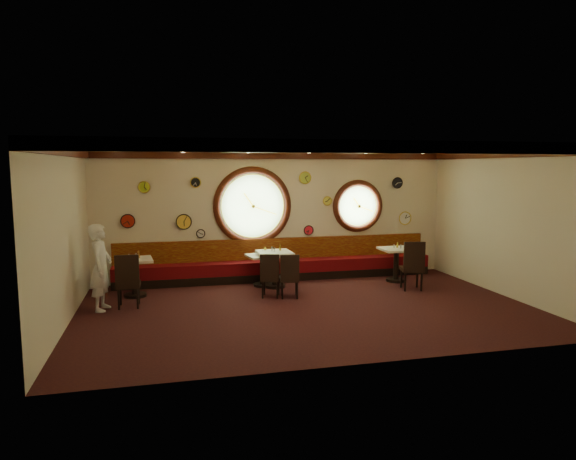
# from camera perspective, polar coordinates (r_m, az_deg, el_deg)

# --- Properties ---
(floor) EXTENTS (9.00, 6.00, 0.00)m
(floor) POSITION_cam_1_polar(r_m,az_deg,el_deg) (10.44, 2.23, -8.70)
(floor) COLOR black
(floor) RESTS_ON ground
(ceiling) EXTENTS (9.00, 6.00, 0.02)m
(ceiling) POSITION_cam_1_polar(r_m,az_deg,el_deg) (10.05, 2.31, 9.14)
(ceiling) COLOR gold
(ceiling) RESTS_ON wall_back
(wall_back) EXTENTS (9.00, 0.02, 3.20)m
(wall_back) POSITION_cam_1_polar(r_m,az_deg,el_deg) (13.01, -1.35, 1.63)
(wall_back) COLOR beige
(wall_back) RESTS_ON floor
(wall_front) EXTENTS (9.00, 0.02, 3.20)m
(wall_front) POSITION_cam_1_polar(r_m,az_deg,el_deg) (7.31, 8.72, -2.76)
(wall_front) COLOR beige
(wall_front) RESTS_ON floor
(wall_left) EXTENTS (0.02, 6.00, 3.20)m
(wall_left) POSITION_cam_1_polar(r_m,az_deg,el_deg) (9.89, -23.68, -0.71)
(wall_left) COLOR beige
(wall_left) RESTS_ON floor
(wall_right) EXTENTS (0.02, 6.00, 3.20)m
(wall_right) POSITION_cam_1_polar(r_m,az_deg,el_deg) (12.14, 23.15, 0.66)
(wall_right) COLOR beige
(wall_right) RESTS_ON floor
(molding_back) EXTENTS (9.00, 0.10, 0.18)m
(molding_back) POSITION_cam_1_polar(r_m,az_deg,el_deg) (12.91, -1.32, 8.30)
(molding_back) COLOR #39140A
(molding_back) RESTS_ON wall_back
(molding_front) EXTENTS (9.00, 0.10, 0.18)m
(molding_front) POSITION_cam_1_polar(r_m,az_deg,el_deg) (7.26, 8.80, 9.14)
(molding_front) COLOR #39140A
(molding_front) RESTS_ON wall_back
(molding_left) EXTENTS (0.10, 6.00, 0.18)m
(molding_left) POSITION_cam_1_polar(r_m,az_deg,el_deg) (9.81, -23.83, 8.07)
(molding_left) COLOR #39140A
(molding_left) RESTS_ON wall_back
(molding_right) EXTENTS (0.10, 6.00, 0.18)m
(molding_right) POSITION_cam_1_polar(r_m,az_deg,el_deg) (12.05, 23.31, 7.81)
(molding_right) COLOR #39140A
(molding_right) RESTS_ON wall_back
(banquette_base) EXTENTS (8.00, 0.55, 0.20)m
(banquette_base) POSITION_cam_1_polar(r_m,az_deg,el_deg) (12.97, -1.07, -5.09)
(banquette_base) COLOR black
(banquette_base) RESTS_ON floor
(banquette_seat) EXTENTS (8.00, 0.55, 0.30)m
(banquette_seat) POSITION_cam_1_polar(r_m,az_deg,el_deg) (12.92, -1.07, -4.01)
(banquette_seat) COLOR #54070D
(banquette_seat) RESTS_ON banquette_base
(banquette_back) EXTENTS (8.00, 0.10, 0.55)m
(banquette_back) POSITION_cam_1_polar(r_m,az_deg,el_deg) (13.06, -1.28, -2.11)
(banquette_back) COLOR #5B0C07
(banquette_back) RESTS_ON wall_back
(porthole_left_glass) EXTENTS (1.66, 0.02, 1.66)m
(porthole_left_glass) POSITION_cam_1_polar(r_m,az_deg,el_deg) (12.87, -3.96, 2.67)
(porthole_left_glass) COLOR #94C073
(porthole_left_glass) RESTS_ON wall_back
(porthole_left_frame) EXTENTS (1.98, 0.18, 1.98)m
(porthole_left_frame) POSITION_cam_1_polar(r_m,az_deg,el_deg) (12.86, -3.95, 2.67)
(porthole_left_frame) COLOR #39140A
(porthole_left_frame) RESTS_ON wall_back
(porthole_left_ring) EXTENTS (1.61, 0.03, 1.61)m
(porthole_left_ring) POSITION_cam_1_polar(r_m,az_deg,el_deg) (12.83, -3.93, 2.66)
(porthole_left_ring) COLOR gold
(porthole_left_ring) RESTS_ON wall_back
(porthole_right_glass) EXTENTS (1.10, 0.02, 1.10)m
(porthole_right_glass) POSITION_cam_1_polar(r_m,az_deg,el_deg) (13.63, 7.74, 2.66)
(porthole_right_glass) COLOR #94C073
(porthole_right_glass) RESTS_ON wall_back
(porthole_right_frame) EXTENTS (1.38, 0.18, 1.38)m
(porthole_right_frame) POSITION_cam_1_polar(r_m,az_deg,el_deg) (13.61, 7.76, 2.65)
(porthole_right_frame) COLOR #39140A
(porthole_right_frame) RESTS_ON wall_back
(porthole_right_ring) EXTENTS (1.09, 0.03, 1.09)m
(porthole_right_ring) POSITION_cam_1_polar(r_m,az_deg,el_deg) (13.59, 7.81, 2.64)
(porthole_right_ring) COLOR gold
(porthole_right_ring) RESTS_ON wall_back
(wall_clock_0) EXTENTS (0.30, 0.03, 0.30)m
(wall_clock_0) POSITION_cam_1_polar(r_m,az_deg,el_deg) (13.10, 1.90, 5.83)
(wall_clock_0) COLOR #A1BC3A
(wall_clock_0) RESTS_ON wall_back
(wall_clock_1) EXTENTS (0.26, 0.03, 0.26)m
(wall_clock_1) POSITION_cam_1_polar(r_m,az_deg,el_deg) (12.64, -15.69, 4.61)
(wall_clock_1) COLOR #ACC727
(wall_clock_1) RESTS_ON wall_back
(wall_clock_2) EXTENTS (0.36, 0.03, 0.36)m
(wall_clock_2) POSITION_cam_1_polar(r_m,az_deg,el_deg) (12.70, -11.50, 0.90)
(wall_clock_2) COLOR yellow
(wall_clock_2) RESTS_ON wall_back
(wall_clock_3) EXTENTS (0.20, 0.03, 0.20)m
(wall_clock_3) POSITION_cam_1_polar(r_m,az_deg,el_deg) (12.75, -9.68, -0.39)
(wall_clock_3) COLOR silver
(wall_clock_3) RESTS_ON wall_back
(wall_clock_4) EXTENTS (0.32, 0.03, 0.32)m
(wall_clock_4) POSITION_cam_1_polar(r_m,az_deg,el_deg) (12.71, -17.37, 0.95)
(wall_clock_4) COLOR #B51E12
(wall_clock_4) RESTS_ON wall_back
(wall_clock_5) EXTENTS (0.28, 0.03, 0.28)m
(wall_clock_5) POSITION_cam_1_polar(r_m,az_deg,el_deg) (14.00, 12.04, 5.14)
(wall_clock_5) COLOR black
(wall_clock_5) RESTS_ON wall_back
(wall_clock_6) EXTENTS (0.34, 0.03, 0.34)m
(wall_clock_6) POSITION_cam_1_polar(r_m,az_deg,el_deg) (14.17, 12.86, 1.29)
(wall_clock_6) COLOR white
(wall_clock_6) RESTS_ON wall_back
(wall_clock_7) EXTENTS (0.24, 0.03, 0.24)m
(wall_clock_7) POSITION_cam_1_polar(r_m,az_deg,el_deg) (13.23, 2.29, -0.03)
(wall_clock_7) COLOR red
(wall_clock_7) RESTS_ON wall_back
(wall_clock_8) EXTENTS (0.22, 0.03, 0.22)m
(wall_clock_8) POSITION_cam_1_polar(r_m,az_deg,el_deg) (13.30, 4.38, 3.24)
(wall_clock_8) COLOR #D8DA48
(wall_clock_8) RESTS_ON wall_back
(wall_clock_9) EXTENTS (0.24, 0.03, 0.24)m
(wall_clock_9) POSITION_cam_1_polar(r_m,az_deg,el_deg) (12.65, -10.25, 5.22)
(wall_clock_9) COLOR black
(wall_clock_9) RESTS_ON wall_back
(table_a) EXTENTS (0.84, 0.84, 0.84)m
(table_a) POSITION_cam_1_polar(r_m,az_deg,el_deg) (11.71, -16.69, -4.58)
(table_a) COLOR black
(table_a) RESTS_ON floor
(table_b) EXTENTS (0.78, 0.78, 0.75)m
(table_b) POSITION_cam_1_polar(r_m,az_deg,el_deg) (12.23, -2.87, -4.06)
(table_b) COLOR black
(table_b) RESTS_ON floor
(table_c) EXTENTS (0.80, 0.80, 0.85)m
(table_c) POSITION_cam_1_polar(r_m,az_deg,el_deg) (12.09, -1.50, -3.88)
(table_c) COLOR black
(table_c) RESTS_ON floor
(table_d) EXTENTS (0.76, 0.76, 0.83)m
(table_d) POSITION_cam_1_polar(r_m,az_deg,el_deg) (12.98, 11.93, -3.33)
(table_d) COLOR black
(table_d) RESTS_ON floor
(chair_a) EXTENTS (0.47, 0.47, 0.68)m
(chair_a) POSITION_cam_1_polar(r_m,az_deg,el_deg) (10.78, -17.38, -5.06)
(chair_a) COLOR black
(chair_a) RESTS_ON floor
(chair_b) EXTENTS (0.51, 0.51, 0.60)m
(chair_b) POSITION_cam_1_polar(r_m,az_deg,el_deg) (11.12, -1.99, -4.75)
(chair_b) COLOR black
(chair_b) RESTS_ON floor
(chair_c) EXTENTS (0.47, 0.47, 0.60)m
(chair_c) POSITION_cam_1_polar(r_m,az_deg,el_deg) (11.07, 0.18, -4.82)
(chair_c) COLOR black
(chair_c) RESTS_ON floor
(chair_d) EXTENTS (0.57, 0.57, 0.71)m
(chair_d) POSITION_cam_1_polar(r_m,az_deg,el_deg) (12.09, 13.72, -3.53)
(chair_d) COLOR black
(chair_d) RESTS_ON floor
(condiment_a_salt) EXTENTS (0.03, 0.03, 0.09)m
(condiment_a_salt) POSITION_cam_1_polar(r_m,az_deg,el_deg) (11.76, -17.25, -2.78)
(condiment_a_salt) COLOR silver
(condiment_a_salt) RESTS_ON table_a
(condiment_b_salt) EXTENTS (0.03, 0.03, 0.09)m
(condiment_b_salt) POSITION_cam_1_polar(r_m,az_deg,el_deg) (12.22, -3.31, -2.54)
(condiment_b_salt) COLOR silver
(condiment_b_salt) RESTS_ON table_b
(condiment_c_salt) EXTENTS (0.04, 0.04, 0.11)m
(condiment_c_salt) POSITION_cam_1_polar(r_m,az_deg,el_deg) (12.09, -1.81, -2.10)
(condiment_c_salt) COLOR silver
(condiment_c_salt) RESTS_ON table_c
(condiment_d_salt) EXTENTS (0.03, 0.03, 0.09)m
(condiment_d_salt) POSITION_cam_1_polar(r_m,az_deg,el_deg) (12.97, 11.69, -1.75)
(condiment_d_salt) COLOR silver
(condiment_d_salt) RESTS_ON table_d
(condiment_a_pepper) EXTENTS (0.04, 0.04, 0.11)m
(condiment_a_pepper) POSITION_cam_1_polar(r_m,az_deg,el_deg) (11.67, -16.51, -2.78)
(condiment_a_pepper) COLOR #BABABF
(condiment_a_pepper) RESTS_ON table_a
(condiment_b_pepper) EXTENTS (0.04, 0.04, 0.11)m
(condiment_b_pepper) POSITION_cam_1_polar(r_m,az_deg,el_deg) (12.13, -2.85, -2.56)
(condiment_b_pepper) COLOR silver
(condiment_b_pepper) RESTS_ON table_b
(condiment_c_pepper) EXTENTS (0.04, 0.04, 0.10)m
(condiment_c_pepper) POSITION_cam_1_polar(r_m,az_deg,el_deg) (11.97, -1.52, -2.20)
(condiment_c_pepper) COLOR silver
(condiment_c_pepper) RESTS_ON table_c
(condiment_d_pepper) EXTENTS (0.04, 0.04, 0.10)m
(condiment_d_pepper) POSITION_cam_1_polar(r_m,az_deg,el_deg) (12.89, 12.43, -1.81)
(condiment_d_pepper) COLOR #BDBCC1
(condiment_d_pepper) RESTS_ON table_d
(condiment_a_bottle) EXTENTS (0.05, 0.05, 0.15)m
(condiment_a_bottle) POSITION_cam_1_polar(r_m,az_deg,el_deg) (11.73, -16.26, -2.62)
(condiment_a_bottle) COLOR orange
(condiment_a_bottle) RESTS_ON table_a
(condiment_b_bottle) EXTENTS (0.05, 0.05, 0.16)m
(condiment_b_bottle) POSITION_cam_1_polar(r_m,az_deg,el_deg) (12.28, -2.56, -2.31)
(condiment_b_bottle) COLOR yellow
(condiment_b_bottle) RESTS_ON table_b
(condiment_c_bottle) EXTENTS (0.05, 0.05, 0.15)m
(condiment_c_bottle) POSITION_cam_1_polar(r_m,az_deg,el_deg) (12.16, -0.88, -1.95)
(condiment_c_bottle) COLOR gold
(condiment_c_bottle) RESTS_ON table_c
(condiment_d_bottle) EXTENTS (0.04, 0.04, 0.14)m
(condiment_d_bottle) POSITION_cam_1_polar(r_m,az_deg,el_deg) (13.00, 12.05, -1.62)
(condiment_d_bottle) COLOR gold
(condiment_d_bottle) RESTS_ON table_d
(waiter) EXTENTS (0.52, 0.69, 1.72)m
(waiter) POSITION_cam_1_polar(r_m,az_deg,el_deg) (10.77, -20.07, -3.92)
(waiter) COLOR white
(waiter) RESTS_ON floor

